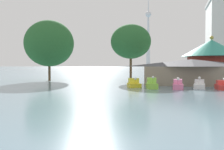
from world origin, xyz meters
TOP-DOWN VIEW (x-y plane):
  - pedal_boat_yellow at (5.15, 31.45)m, footprint 2.46×3.14m
  - pedal_boat_lime at (7.89, 29.40)m, footprint 1.88×2.81m
  - pedal_boat_pink at (11.32, 29.58)m, footprint 1.35×3.01m
  - pedal_boat_white at (14.23, 31.43)m, footprint 1.74×2.93m
  - pedal_boat_red at (16.96, 30.18)m, footprint 1.55×2.99m
  - boathouse at (13.55, 37.94)m, footprint 15.61×8.22m
  - green_roof_pavilion at (17.45, 44.70)m, footprint 10.78×10.78m
  - shoreline_tree_tall_left at (-14.39, 43.91)m, footprint 10.18×10.18m
  - shoreline_tree_mid at (2.46, 45.28)m, footprint 7.94×7.94m
  - distant_broadcast_tower at (-23.69, 357.10)m, footprint 8.02×8.02m

SIDE VIEW (x-z plane):
  - pedal_boat_red at x=16.96m, z-range -0.30..1.27m
  - pedal_boat_white at x=14.23m, z-range -0.35..1.32m
  - pedal_boat_yellow at x=5.15m, z-range -0.23..1.23m
  - pedal_boat_pink at x=11.32m, z-range -0.28..1.32m
  - pedal_boat_lime at x=7.89m, z-range -0.29..1.46m
  - boathouse at x=13.55m, z-range 0.10..4.24m
  - green_roof_pavilion at x=17.45m, z-range 0.11..8.68m
  - shoreline_tree_tall_left at x=-14.39m, z-range 1.47..13.94m
  - shoreline_tree_mid at x=2.46m, z-range 2.22..13.49m
  - distant_broadcast_tower at x=-23.69m, z-range -11.85..124.71m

